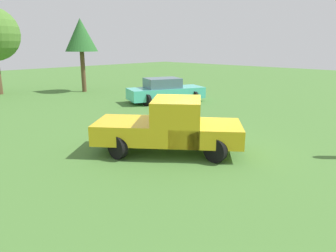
{
  "coord_description": "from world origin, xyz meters",
  "views": [
    {
      "loc": [
        6.69,
        -8.14,
        3.51
      ],
      "look_at": [
        -0.16,
        -0.91,
        0.9
      ],
      "focal_mm": 33.43,
      "sensor_mm": 36.0,
      "label": 1
    }
  ],
  "objects": [
    {
      "name": "sedan_near",
      "position": [
        -6.79,
        5.83,
        0.7
      ],
      "size": [
        3.46,
        5.01,
        1.5
      ],
      "rotation": [
        0.0,
        0.0,
        1.16
      ],
      "color": "black",
      "rests_on": "ground_plane"
    },
    {
      "name": "ground_plane",
      "position": [
        0.0,
        0.0,
        0.0
      ],
      "size": [
        80.0,
        80.0,
        0.0
      ],
      "primitive_type": "plane",
      "color": "#477533"
    },
    {
      "name": "tree_far_center",
      "position": [
        -14.34,
        4.76,
        4.12
      ],
      "size": [
        2.37,
        2.37,
        5.36
      ],
      "color": "brown",
      "rests_on": "ground_plane"
    },
    {
      "name": "pickup_truck",
      "position": [
        -0.06,
        -0.83,
        0.94
      ],
      "size": [
        4.91,
        4.4,
        1.81
      ],
      "rotation": [
        0.0,
        0.0,
        3.8
      ],
      "color": "black",
      "rests_on": "ground_plane"
    }
  ]
}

